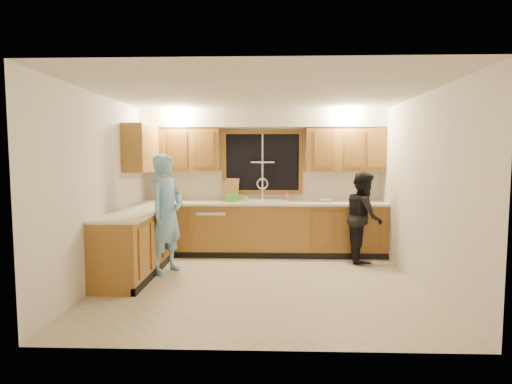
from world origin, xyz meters
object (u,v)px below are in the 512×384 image
dish_crate (234,198)px  soap_bottle (287,196)px  knife_block (164,196)px  dishwasher (213,231)px  woman (364,217)px  bowl (325,200)px  stove (121,253)px  man (167,214)px  sink (262,205)px

dish_crate → soap_bottle: (0.93, 0.16, 0.03)m
knife_block → dish_crate: (1.23, -0.00, -0.04)m
dishwasher → woman: 2.55m
knife_block → soap_bottle: size_ratio=1.09×
knife_block → soap_bottle: knife_block is taller
woman → dish_crate: size_ratio=5.48×
woman → bowl: size_ratio=6.26×
woman → bowl: woman is taller
dishwasher → knife_block: (-0.86, 0.03, 0.61)m
stove → dish_crate: size_ratio=3.38×
dishwasher → soap_bottle: (1.29, 0.19, 0.60)m
dishwasher → man: bearing=-114.5°
sink → stove: bearing=-134.6°
stove → dishwasher: bearing=62.3°
sink → knife_block: 1.72m
dishwasher → sink: bearing=1.0°
dishwasher → bowl: (1.94, 0.06, 0.54)m
man → woman: (3.01, 0.73, -0.14)m
sink → man: size_ratio=0.50×
sink → soap_bottle: sink is taller
man → soap_bottle: bearing=-29.7°
knife_block → dishwasher: bearing=-7.4°
dishwasher → bowl: bowl is taller
dishwasher → stove: size_ratio=0.91×
bowl → woman: bearing=-39.7°
stove → man: man is taller
sink → woman: (1.65, -0.42, -0.14)m
sink → dishwasher: (-0.85, -0.01, -0.45)m
knife_block → stove: bearing=-97.9°
knife_block → bowl: (2.80, 0.03, -0.07)m
stove → knife_block: bearing=87.3°
woman → knife_block: (-3.36, 0.43, 0.29)m
soap_bottle → man: bearing=-143.8°
stove → bowl: size_ratio=3.87×
stove → bowl: (2.89, 1.87, 0.50)m
stove → knife_block: (0.09, 1.84, 0.57)m
sink → man: bearing=-140.0°
sink → man: (-1.37, -1.15, 0.00)m
dishwasher → soap_bottle: bearing=8.3°
dish_crate → soap_bottle: bearing=9.7°
knife_block → soap_bottle: bearing=-1.1°
man → bowl: 2.74m
knife_block → sink: bearing=-5.8°
dishwasher → soap_bottle: soap_bottle is taller
dishwasher → stove: 2.04m
sink → knife_block: size_ratio=4.41×
stove → woman: size_ratio=0.62×
man → bowl: size_ratio=7.43×
stove → soap_bottle: (2.24, 2.00, 0.56)m
stove → man: 0.90m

